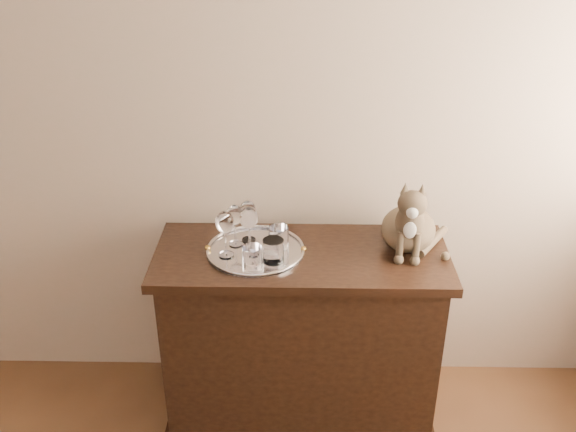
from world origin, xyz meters
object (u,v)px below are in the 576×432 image
object	(u,v)px
tumbler_a	(273,251)
wine_glass_d	(249,229)
cat	(410,210)
tray	(256,251)
tumbler_c	(279,237)
wine_glass_c	(225,234)
sideboard	(301,336)
wine_glass_b	(248,221)
tumbler_b	(252,257)
wine_glass_a	(235,225)

from	to	relation	value
tumbler_a	wine_glass_d	bearing A→B (deg)	140.56
tumbler_a	cat	xyz separation A→B (m)	(0.54, 0.14, 0.11)
tray	tumbler_c	bearing A→B (deg)	16.35
wine_glass_c	tumbler_a	bearing A→B (deg)	-11.80
sideboard	wine_glass_b	bearing A→B (deg)	158.33
sideboard	tumbler_c	world-z (taller)	tumbler_c
wine_glass_c	cat	bearing A→B (deg)	7.40
wine_glass_d	tumbler_a	distance (m)	0.14
tray	cat	world-z (taller)	cat
wine_glass_d	tumbler_a	size ratio (longest dim) A/B	2.06
tray	tumbler_c	world-z (taller)	tumbler_c
sideboard	tumbler_a	distance (m)	0.50
wine_glass_b	tumbler_c	size ratio (longest dim) A/B	1.95
wine_glass_c	wine_glass_b	bearing A→B (deg)	57.03
tumbler_c	cat	size ratio (longest dim) A/B	0.27
wine_glass_d	tumbler_b	distance (m)	0.14
wine_glass_b	wine_glass_c	distance (m)	0.15
tray	wine_glass_d	xyz separation A→B (m)	(-0.02, 0.00, 0.10)
wine_glass_a	wine_glass_b	bearing A→B (deg)	35.65
wine_glass_c	wine_glass_d	xyz separation A→B (m)	(0.09, 0.04, -0.00)
tumbler_a	tumbler_b	bearing A→B (deg)	-151.19
wine_glass_a	sideboard	bearing A→B (deg)	-10.68
wine_glass_d	tumbler_a	bearing A→B (deg)	-39.44
wine_glass_c	tumbler_b	distance (m)	0.15
tray	wine_glass_a	xyz separation A→B (m)	(-0.09, 0.05, 0.09)
tray	wine_glass_b	bearing A→B (deg)	112.01
wine_glass_a	wine_glass_b	world-z (taller)	same
wine_glass_b	tumbler_c	distance (m)	0.15
tumbler_b	tray	bearing A→B (deg)	88.45
tray	wine_glass_c	distance (m)	0.16
tray	tumbler_a	xyz separation A→B (m)	(0.08, -0.08, 0.05)
wine_glass_b	cat	distance (m)	0.66
tray	tumbler_b	xyz separation A→B (m)	(-0.00, -0.12, 0.05)
wine_glass_b	tumbler_b	xyz separation A→B (m)	(0.03, -0.21, -0.05)
wine_glass_a	wine_glass_b	size ratio (longest dim) A/B	1.00
tumbler_a	tumbler_b	distance (m)	0.09
tray	tumbler_c	distance (m)	0.11
sideboard	tumbler_a	size ratio (longest dim) A/B	12.66
tray	wine_glass_d	world-z (taller)	wine_glass_d
wine_glass_a	tumbler_a	xyz separation A→B (m)	(0.16, -0.13, -0.04)
wine_glass_c	tumbler_c	distance (m)	0.22
cat	wine_glass_b	bearing A→B (deg)	-174.46
wine_glass_a	cat	xyz separation A→B (m)	(0.71, 0.01, 0.07)
wine_glass_b	tumbler_a	world-z (taller)	wine_glass_b
sideboard	cat	bearing A→B (deg)	7.75
tumbler_c	cat	bearing A→B (deg)	3.08
sideboard	wine_glass_c	xyz separation A→B (m)	(-0.30, -0.04, 0.53)
wine_glass_d	tray	bearing A→B (deg)	-5.77
wine_glass_a	wine_glass_c	xyz separation A→B (m)	(-0.03, -0.09, 0.01)
wine_glass_a	wine_glass_d	distance (m)	0.08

